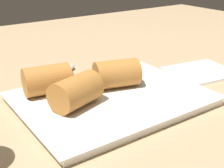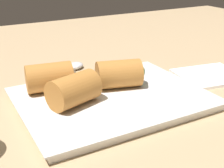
# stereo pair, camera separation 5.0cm
# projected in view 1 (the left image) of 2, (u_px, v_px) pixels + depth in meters

# --- Properties ---
(table_surface) EXTENTS (1.80, 1.40, 0.02)m
(table_surface) POSITION_uv_depth(u_px,v_px,m) (118.00, 100.00, 0.56)
(table_surface) COLOR tan
(table_surface) RESTS_ON ground
(serving_plate) EXTENTS (0.30, 0.23, 0.01)m
(serving_plate) POSITION_uv_depth(u_px,v_px,m) (112.00, 99.00, 0.52)
(serving_plate) COLOR white
(serving_plate) RESTS_ON table_surface
(roll_front_left) EXTENTS (0.09, 0.07, 0.05)m
(roll_front_left) POSITION_uv_depth(u_px,v_px,m) (120.00, 73.00, 0.55)
(roll_front_left) COLOR #B77533
(roll_front_left) RESTS_ON serving_plate
(roll_front_right) EXTENTS (0.09, 0.07, 0.05)m
(roll_front_right) POSITION_uv_depth(u_px,v_px,m) (78.00, 91.00, 0.48)
(roll_front_right) COLOR #B77533
(roll_front_right) RESTS_ON serving_plate
(roll_back_left) EXTENTS (0.09, 0.06, 0.05)m
(roll_back_left) POSITION_uv_depth(u_px,v_px,m) (50.00, 79.00, 0.52)
(roll_back_left) COLOR #B77533
(roll_back_left) RESTS_ON serving_plate
(spoon) EXTENTS (0.17, 0.10, 0.01)m
(spoon) POSITION_uv_depth(u_px,v_px,m) (63.00, 69.00, 0.66)
(spoon) COLOR silver
(spoon) RESTS_ON table_surface
(napkin) EXTENTS (0.15, 0.13, 0.01)m
(napkin) POSITION_uv_depth(u_px,v_px,m) (201.00, 72.00, 0.65)
(napkin) COLOR white
(napkin) RESTS_ON table_surface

